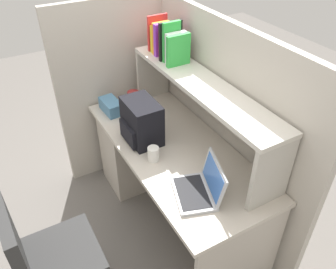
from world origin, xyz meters
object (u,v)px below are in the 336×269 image
Objects in this scene: tissue_box at (111,106)px; computer_mouse at (134,119)px; paper_cup at (153,154)px; snack_canister at (133,99)px; office_chair at (54,268)px; backpack at (141,122)px; laptop at (201,187)px.

computer_mouse is at bearing 21.51° from tissue_box.
paper_cup is 0.76× the size of snack_canister.
office_chair is at bearing -46.67° from snack_canister.
tissue_box is at bearing -93.01° from snack_canister.
backpack is at bearing -17.60° from snack_canister.
office_chair is (0.22, -0.79, -0.39)m from paper_cup.
paper_cup is 0.45× the size of tissue_box.
backpack is 1.06m from office_chair.
snack_canister is at bearing 162.40° from backpack.
laptop reaches higher than office_chair.
backpack is 2.32× the size of snack_canister.
snack_canister is at bearing 176.21° from laptop.
laptop is at bearing 5.93° from backpack.
backpack is 0.26m from paper_cup.
laptop is at bearing -3.79° from snack_canister.
tissue_box is (-1.10, -0.12, -0.00)m from laptop.
computer_mouse is at bearing -178.55° from laptop.
tissue_box is (-0.21, -0.10, 0.03)m from computer_mouse.
tissue_box is at bearing -173.77° from laptop.
office_chair reaches higher than paper_cup.
backpack is at bearing 3.51° from tissue_box.
tissue_box is at bearing -178.33° from paper_cup.
snack_canister reaches higher than tissue_box.
paper_cup is at bearing -14.17° from snack_canister.
computer_mouse is at bearing -53.63° from office_chair.
office_chair reaches higher than tissue_box.
computer_mouse is (-0.89, -0.02, -0.03)m from laptop.
backpack is 0.47m from snack_canister.
laptop is 1.09m from snack_canister.
tissue_box reaches higher than computer_mouse.
laptop is 2.84× the size of snack_canister.
office_chair is at bearing -60.48° from backpack.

